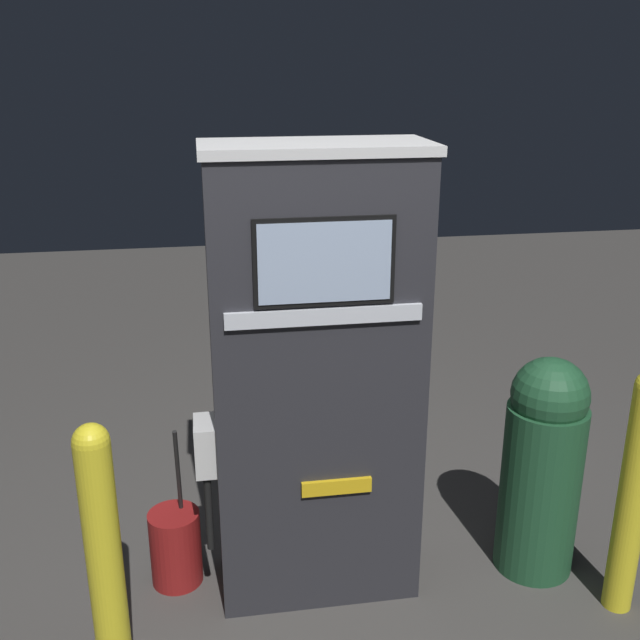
{
  "coord_description": "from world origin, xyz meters",
  "views": [
    {
      "loc": [
        -0.46,
        -2.72,
        2.36
      ],
      "look_at": [
        0.0,
        0.1,
        1.35
      ],
      "focal_mm": 42.0,
      "sensor_mm": 36.0,
      "label": 1
    }
  ],
  "objects_px": {
    "gas_pump": "(316,382)",
    "safety_bollard_far": "(634,490)",
    "safety_bollard": "(103,549)",
    "trash_bin": "(542,464)",
    "squeegee_bucket": "(176,546)"
  },
  "relations": [
    {
      "from": "gas_pump",
      "to": "safety_bollard_far",
      "type": "xyz_separation_m",
      "value": [
        1.32,
        -0.4,
        -0.42
      ]
    },
    {
      "from": "safety_bollard",
      "to": "trash_bin",
      "type": "xyz_separation_m",
      "value": [
        1.95,
        0.37,
        -0.03
      ]
    },
    {
      "from": "trash_bin",
      "to": "gas_pump",
      "type": "bearing_deg",
      "value": 176.8
    },
    {
      "from": "safety_bollard",
      "to": "squeegee_bucket",
      "type": "relative_size",
      "value": 1.36
    },
    {
      "from": "trash_bin",
      "to": "squeegee_bucket",
      "type": "bearing_deg",
      "value": 174.77
    },
    {
      "from": "gas_pump",
      "to": "safety_bollard",
      "type": "xyz_separation_m",
      "value": [
        -0.89,
        -0.43,
        -0.44
      ]
    },
    {
      "from": "trash_bin",
      "to": "squeegee_bucket",
      "type": "relative_size",
      "value": 1.33
    },
    {
      "from": "gas_pump",
      "to": "safety_bollard",
      "type": "height_order",
      "value": "gas_pump"
    },
    {
      "from": "trash_bin",
      "to": "safety_bollard",
      "type": "bearing_deg",
      "value": -169.39
    },
    {
      "from": "gas_pump",
      "to": "squeegee_bucket",
      "type": "distance_m",
      "value": 1.07
    },
    {
      "from": "safety_bollard",
      "to": "safety_bollard_far",
      "type": "xyz_separation_m",
      "value": [
        2.21,
        0.03,
        0.02
      ]
    },
    {
      "from": "gas_pump",
      "to": "safety_bollard_far",
      "type": "relative_size",
      "value": 1.77
    },
    {
      "from": "squeegee_bucket",
      "to": "safety_bollard_far",
      "type": "bearing_deg",
      "value": -14.05
    },
    {
      "from": "trash_bin",
      "to": "safety_bollard_far",
      "type": "distance_m",
      "value": 0.43
    },
    {
      "from": "safety_bollard",
      "to": "squeegee_bucket",
      "type": "height_order",
      "value": "safety_bollard"
    }
  ]
}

